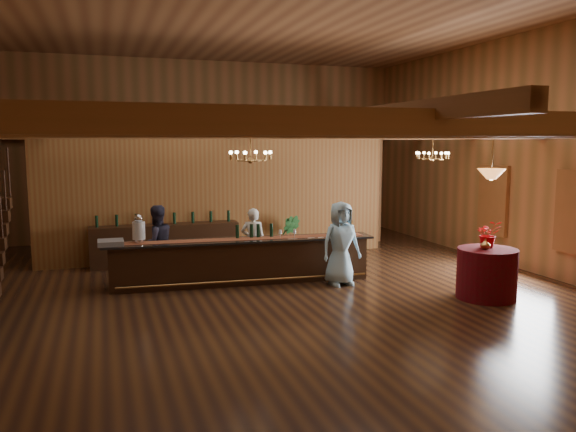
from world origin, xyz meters
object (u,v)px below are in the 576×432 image
object	(u,v)px
round_table	(487,274)
chandelier_right	(432,155)
floor_plant	(288,236)
chandelier_left	(251,155)
beverage_dispenser	(139,229)
guest	(341,243)
backbar_shelf	(166,244)
bartender	(253,242)
staff_second	(157,244)
pendant_lamp	(491,174)
raffle_drum	(346,227)
tasting_bar	(242,261)

from	to	relation	value
round_table	chandelier_right	world-z (taller)	chandelier_right
floor_plant	chandelier_left	bearing A→B (deg)	-118.41
beverage_dispenser	chandelier_right	world-z (taller)	chandelier_right
beverage_dispenser	guest	size ratio (longest dim) A/B	0.34
backbar_shelf	bartender	bearing A→B (deg)	-44.08
staff_second	guest	world-z (taller)	guest
floor_plant	pendant_lamp	bearing A→B (deg)	-64.32
bartender	staff_second	bearing A→B (deg)	23.89
pendant_lamp	guest	xyz separation A→B (m)	(-2.25, 1.86, -1.52)
raffle_drum	pendant_lamp	xyz separation A→B (m)	(1.88, -2.40, 1.28)
tasting_bar	bartender	size ratio (longest dim) A/B	3.76
tasting_bar	round_table	distance (m)	4.95
bartender	guest	distance (m)	2.10
chandelier_right	guest	world-z (taller)	chandelier_right
raffle_drum	floor_plant	distance (m)	2.66
chandelier_right	bartender	bearing A→B (deg)	178.03
beverage_dispenser	chandelier_left	xyz separation A→B (m)	(1.99, -1.43, 1.51)
staff_second	guest	distance (m)	3.94
backbar_shelf	guest	xyz separation A→B (m)	(3.29, -3.17, 0.38)
beverage_dispenser	backbar_shelf	xyz separation A→B (m)	(0.76, 2.17, -0.74)
tasting_bar	floor_plant	size ratio (longest dim) A/B	5.16
raffle_drum	bartender	xyz separation A→B (m)	(-1.88, 0.89, -0.36)
pendant_lamp	backbar_shelf	bearing A→B (deg)	137.76
backbar_shelf	staff_second	size ratio (longest dim) A/B	2.14
backbar_shelf	bartender	world-z (taller)	bartender
guest	backbar_shelf	bearing A→B (deg)	132.10
pendant_lamp	floor_plant	bearing A→B (deg)	115.68
beverage_dispenser	raffle_drum	size ratio (longest dim) A/B	1.76
round_table	floor_plant	xyz separation A→B (m)	(-2.38, 4.95, 0.07)
round_table	chandelier_right	xyz separation A→B (m)	(0.73, 3.14, 2.19)
beverage_dispenser	staff_second	xyz separation A→B (m)	(0.39, 0.47, -0.41)
beverage_dispenser	raffle_drum	xyz separation A→B (m)	(4.40, -0.45, -0.11)
round_table	staff_second	bearing A→B (deg)	150.64
raffle_drum	guest	world-z (taller)	guest
bartender	raffle_drum	bearing A→B (deg)	179.03
round_table	chandelier_left	world-z (taller)	chandelier_left
bartender	beverage_dispenser	bearing A→B (deg)	34.48
chandelier_left	bartender	world-z (taller)	chandelier_left
round_table	bartender	xyz separation A→B (m)	(-3.77, 3.30, 0.28)
raffle_drum	guest	size ratio (longest dim) A/B	0.19
chandelier_right	staff_second	world-z (taller)	chandelier_right
bartender	floor_plant	bearing A→B (deg)	-105.44
backbar_shelf	chandelier_right	bearing A→B (deg)	-16.49
beverage_dispenser	raffle_drum	distance (m)	4.43
staff_second	pendant_lamp	bearing A→B (deg)	131.30
bartender	backbar_shelf	bearing A→B (deg)	-19.85
chandelier_left	bartender	distance (m)	2.79
chandelier_left	bartender	xyz separation A→B (m)	(0.53, 1.88, -1.99)
tasting_bar	bartender	xyz separation A→B (m)	(0.42, 0.66, 0.28)
chandelier_right	beverage_dispenser	bearing A→B (deg)	-177.61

